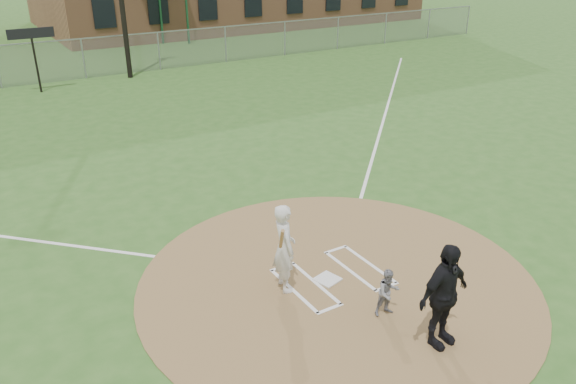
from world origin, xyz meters
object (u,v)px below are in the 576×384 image
umpire (444,296)px  batter_at_plate (284,248)px  catcher (388,292)px  home_plate (327,279)px

umpire → batter_at_plate: (-1.46, 2.92, -0.05)m
catcher → umpire: 1.26m
umpire → batter_at_plate: umpire is taller
batter_at_plate → umpire: bearing=-63.5°
home_plate → batter_at_plate: bearing=165.7°
catcher → home_plate: bearing=110.6°
home_plate → umpire: 2.90m
catcher → umpire: umpire is taller
home_plate → batter_at_plate: (-0.93, 0.24, 0.94)m
batter_at_plate → catcher: bearing=-55.6°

